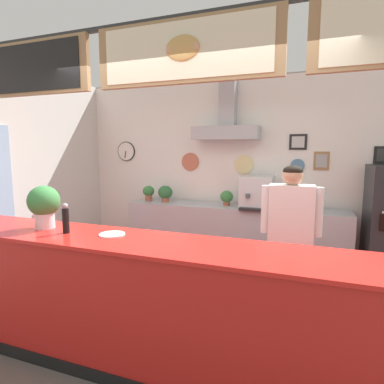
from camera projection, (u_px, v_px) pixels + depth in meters
name	position (u px, v px, depth m)	size (l,w,h in m)	color
ground_plane	(187.00, 344.00, 2.87)	(6.64, 6.64, 0.00)	#514C47
back_wall_assembly	(241.00, 163.00, 4.86)	(5.53, 2.70, 2.87)	gray
service_counter	(170.00, 309.00, 2.46)	(4.60, 0.64, 1.06)	red
back_prep_counter	(233.00, 236.00, 4.83)	(3.28, 0.57, 0.91)	#A3A5AD
shop_worker	(290.00, 238.00, 3.24)	(0.60, 0.24, 1.60)	#232328
espresso_machine	(257.00, 192.00, 4.59)	(0.45, 0.56, 0.46)	silver
potted_rosemary	(227.00, 197.00, 4.79)	(0.20, 0.20, 0.23)	#9E563D
potted_oregano	(149.00, 192.00, 5.23)	(0.19, 0.19, 0.25)	#9E563D
potted_sage	(165.00, 193.00, 5.12)	(0.23, 0.23, 0.26)	#9E563D
potted_thyme	(310.00, 201.00, 4.34)	(0.20, 0.20, 0.24)	beige
basil_vase	(44.00, 205.00, 2.83)	(0.28, 0.28, 0.39)	silver
condiment_plate	(112.00, 234.00, 2.62)	(0.21, 0.21, 0.01)	white
pepper_grinder	(66.00, 218.00, 2.67)	(0.06, 0.06, 0.26)	black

